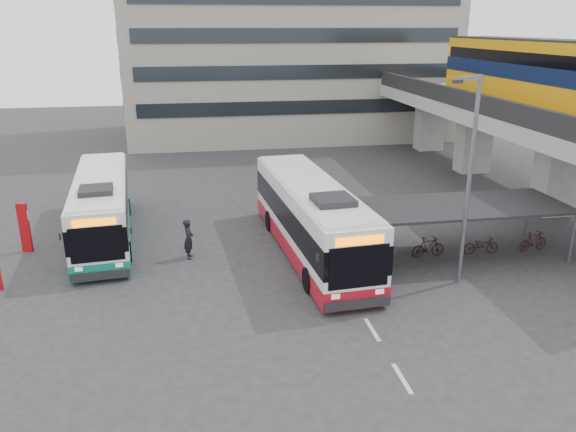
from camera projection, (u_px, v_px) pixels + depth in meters
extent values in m
plane|color=#28282B|center=(290.00, 298.00, 22.66)|extent=(120.00, 120.00, 0.00)
cube|color=gray|center=(557.00, 175.00, 32.13)|extent=(2.20, 1.60, 4.60)
cube|color=gray|center=(474.00, 141.00, 41.45)|extent=(2.20, 1.60, 4.60)
cube|color=gray|center=(430.00, 123.00, 48.91)|extent=(2.20, 1.60, 4.60)
cube|color=gray|center=(525.00, 116.00, 34.97)|extent=(8.00, 32.00, 0.90)
cube|color=black|center=(470.00, 101.00, 34.04)|extent=(0.35, 32.00, 1.10)
cube|color=orange|center=(545.00, 76.00, 32.72)|extent=(2.90, 20.00, 3.90)
cube|color=#091433|center=(546.00, 73.00, 32.65)|extent=(2.98, 20.02, 0.90)
cube|color=black|center=(548.00, 59.00, 32.39)|extent=(2.96, 19.20, 0.70)
cube|color=black|center=(550.00, 41.00, 32.09)|extent=(2.70, 19.60, 0.25)
cylinder|color=#595B60|center=(347.00, 225.00, 27.35)|extent=(0.12, 0.12, 2.40)
cylinder|color=#595B60|center=(527.00, 214.00, 28.90)|extent=(0.12, 0.12, 2.40)
cylinder|color=#595B60|center=(370.00, 253.00, 23.99)|extent=(0.12, 0.12, 2.40)
cylinder|color=#595B60|center=(572.00, 239.00, 25.54)|extent=(0.12, 0.12, 2.40)
cube|color=black|center=(459.00, 206.00, 26.03)|extent=(10.00, 4.00, 0.12)
imported|color=black|center=(374.00, 252.00, 26.04)|extent=(1.71, 0.60, 0.90)
imported|color=black|center=(428.00, 247.00, 26.46)|extent=(1.66, 0.47, 1.00)
imported|color=black|center=(481.00, 245.00, 26.90)|extent=(1.71, 0.60, 0.90)
imported|color=black|center=(531.00, 240.00, 27.32)|extent=(1.66, 0.47, 1.00)
cube|color=gray|center=(286.00, 2.00, 53.16)|extent=(30.00, 15.00, 25.00)
cube|color=beige|center=(402.00, 378.00, 17.47)|extent=(0.15, 1.60, 0.01)
cube|color=beige|center=(372.00, 330.00, 20.27)|extent=(0.15, 1.60, 0.01)
cube|color=beige|center=(350.00, 293.00, 23.06)|extent=(0.15, 1.60, 0.01)
cube|color=white|center=(311.00, 215.00, 26.57)|extent=(3.58, 12.74, 2.88)
cube|color=maroon|center=(311.00, 241.00, 27.00)|extent=(3.62, 12.79, 0.79)
cube|color=black|center=(311.00, 212.00, 26.53)|extent=(3.64, 12.77, 1.21)
cube|color=orange|center=(360.00, 241.00, 20.44)|extent=(1.87, 0.22, 0.31)
cube|color=black|center=(333.00, 200.00, 23.14)|extent=(1.72, 1.79, 0.29)
cylinder|color=black|center=(309.00, 280.00, 23.03)|extent=(0.39, 1.07, 1.05)
cylinder|color=black|center=(315.00, 217.00, 30.54)|extent=(0.39, 1.07, 1.05)
cube|color=white|center=(102.00, 204.00, 28.64)|extent=(3.59, 11.84, 2.67)
cube|color=#0C6E5A|center=(105.00, 227.00, 29.04)|extent=(3.63, 11.88, 0.73)
cube|color=black|center=(102.00, 202.00, 28.60)|extent=(3.65, 11.86, 1.12)
cube|color=orange|center=(94.00, 222.00, 23.00)|extent=(1.73, 0.25, 0.29)
cube|color=black|center=(96.00, 190.00, 25.48)|extent=(1.63, 1.69, 0.27)
cylinder|color=black|center=(75.00, 257.00, 25.36)|extent=(0.38, 0.99, 0.97)
cylinder|color=black|center=(128.00, 207.00, 32.32)|extent=(0.38, 0.99, 0.97)
imported|color=black|center=(189.00, 239.00, 26.22)|extent=(0.51, 0.73, 1.91)
cylinder|color=#595B60|center=(469.00, 185.00, 22.63)|extent=(0.17, 0.17, 8.66)
cube|color=#595B60|center=(469.00, 78.00, 20.93)|extent=(1.26, 0.66, 0.16)
cube|color=black|center=(458.00, 82.00, 20.65)|extent=(0.43, 0.33, 0.13)
cube|color=#9A090D|center=(25.00, 228.00, 26.89)|extent=(0.51, 0.27, 2.45)
cube|color=white|center=(23.00, 215.00, 26.69)|extent=(0.53, 0.17, 0.49)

